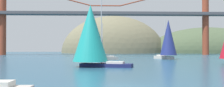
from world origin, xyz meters
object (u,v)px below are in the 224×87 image
object	(u,v)px
channel_buoy	(102,60)
sailboat_white_mainsail	(97,42)
sailboat_teal_sail	(91,34)
sailboat_navy_sail	(168,39)

from	to	relation	value
channel_buoy	sailboat_white_mainsail	bearing A→B (deg)	99.16
sailboat_white_mainsail	channel_buoy	size ratio (longest dim) A/B	3.54
sailboat_white_mainsail	sailboat_teal_sail	distance (m)	23.28
sailboat_white_mainsail	sailboat_teal_sail	size ratio (longest dim) A/B	0.81
sailboat_white_mainsail	sailboat_teal_sail	xyz separation A→B (m)	(-0.72, -23.26, 0.72)
sailboat_teal_sail	sailboat_navy_sail	bearing A→B (deg)	55.13
sailboat_navy_sail	channel_buoy	bearing A→B (deg)	-144.85
sailboat_teal_sail	channel_buoy	bearing A→B (deg)	83.00
sailboat_white_mainsail	channel_buoy	xyz separation A→B (m)	(1.21, -7.51, -4.26)
sailboat_teal_sail	channel_buoy	size ratio (longest dim) A/B	4.38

